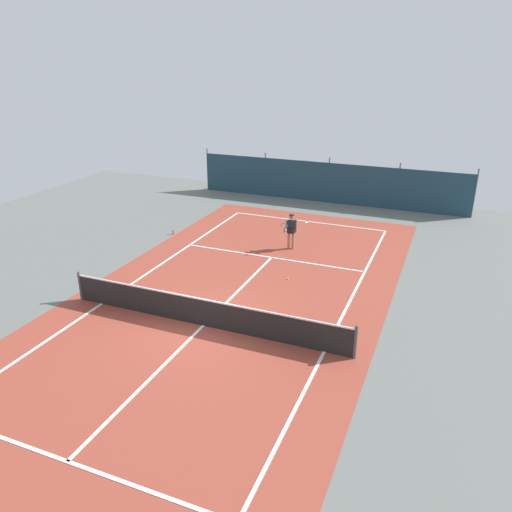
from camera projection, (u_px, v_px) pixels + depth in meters
ground_plane at (204, 326)px, 16.43m from camera, size 36.00×36.00×0.00m
court_surface at (204, 326)px, 16.42m from camera, size 11.02×26.60×0.01m
tennis_net at (203, 312)px, 16.23m from camera, size 10.12×0.10×1.10m
back_fence at (330, 190)px, 30.29m from camera, size 16.30×0.98×2.70m
tennis_player at (291, 229)px, 22.56m from camera, size 0.60×0.81×1.64m
tennis_ball_near_player at (288, 279)px, 19.77m from camera, size 0.07×0.07×0.07m
parked_car at (305, 176)px, 32.80m from camera, size 2.42×4.40×1.68m
water_bottle at (173, 232)px, 24.71m from camera, size 0.08×0.08×0.24m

